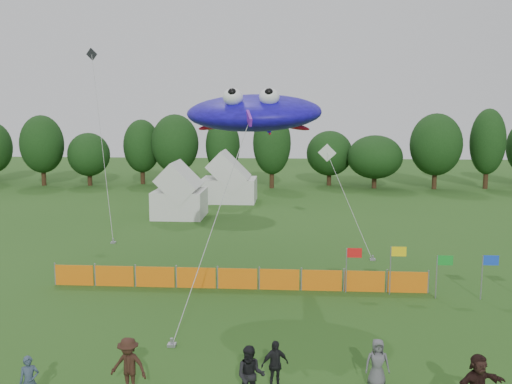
# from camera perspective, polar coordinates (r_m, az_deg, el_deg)

# --- Properties ---
(ground) EXTENTS (160.00, 160.00, 0.00)m
(ground) POSITION_cam_1_polar(r_m,az_deg,el_deg) (18.93, -1.35, -18.56)
(ground) COLOR #234C16
(ground) RESTS_ON ground
(treeline) EXTENTS (104.57, 8.78, 8.36)m
(treeline) POSITION_cam_1_polar(r_m,az_deg,el_deg) (61.87, 4.05, 4.35)
(treeline) COLOR #382314
(treeline) RESTS_ON ground
(tent_left) EXTENTS (3.98, 3.98, 3.51)m
(tent_left) POSITION_cam_1_polar(r_m,az_deg,el_deg) (45.32, -7.65, -0.27)
(tent_left) COLOR silver
(tent_left) RESTS_ON ground
(tent_right) EXTENTS (5.01, 4.01, 3.54)m
(tent_right) POSITION_cam_1_polar(r_m,az_deg,el_deg) (52.39, -2.72, 0.98)
(tent_right) COLOR silver
(tent_right) RESTS_ON ground
(barrier_fence) EXTENTS (17.90, 0.06, 1.00)m
(barrier_fence) POSITION_cam_1_polar(r_m,az_deg,el_deg) (27.52, -1.87, -8.65)
(barrier_fence) COLOR orange
(barrier_fence) RESTS_ON ground
(flag_row) EXTENTS (8.73, 0.63, 2.28)m
(flag_row) POSITION_cam_1_polar(r_m,az_deg,el_deg) (27.39, 17.77, -7.13)
(flag_row) COLOR gray
(flag_row) RESTS_ON ground
(spectator_a) EXTENTS (0.65, 0.55, 1.52)m
(spectator_a) POSITION_cam_1_polar(r_m,az_deg,el_deg) (18.53, -21.72, -17.20)
(spectator_a) COLOR #324153
(spectator_a) RESTS_ON ground
(spectator_b) EXTENTS (0.87, 0.68, 1.78)m
(spectator_b) POSITION_cam_1_polar(r_m,az_deg,el_deg) (17.36, -0.55, -17.91)
(spectator_b) COLOR black
(spectator_b) RESTS_ON ground
(spectator_c) EXTENTS (1.25, 0.85, 1.78)m
(spectator_c) POSITION_cam_1_polar(r_m,az_deg,el_deg) (18.33, -12.63, -16.63)
(spectator_c) COLOR #311B13
(spectator_c) RESTS_ON ground
(spectator_d) EXTENTS (0.98, 0.74, 1.54)m
(spectator_d) POSITION_cam_1_polar(r_m,az_deg,el_deg) (18.29, 1.89, -16.88)
(spectator_d) COLOR black
(spectator_d) RESTS_ON ground
(spectator_e) EXTENTS (0.77, 0.52, 1.54)m
(spectator_e) POSITION_cam_1_polar(r_m,az_deg,el_deg) (18.76, 12.04, -16.40)
(spectator_e) COLOR #545459
(spectator_e) RESTS_ON ground
(spectator_f) EXTENTS (1.70, 1.18, 1.77)m
(spectator_f) POSITION_cam_1_polar(r_m,az_deg,el_deg) (18.03, 21.29, -17.48)
(spectator_f) COLOR black
(spectator_f) RESTS_ON ground
(stingray_kite) EXTENTS (7.31, 15.96, 9.51)m
(stingray_kite) POSITION_cam_1_polar(r_m,az_deg,el_deg) (27.20, -0.11, 7.91)
(stingray_kite) COLOR #1C0ECA
(stingray_kite) RESTS_ON ground
(small_kite_white) EXTENTS (3.10, 6.52, 6.23)m
(small_kite_white) POSITION_cam_1_polar(r_m,az_deg,el_deg) (36.68, 8.21, 1.32)
(small_kite_white) COLOR white
(small_kite_white) RESTS_ON ground
(small_kite_dark) EXTENTS (3.91, 6.94, 12.88)m
(small_kite_dark) POSITION_cam_1_polar(r_m,az_deg,el_deg) (41.16, -15.38, 6.69)
(small_kite_dark) COLOR black
(small_kite_dark) RESTS_ON ground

